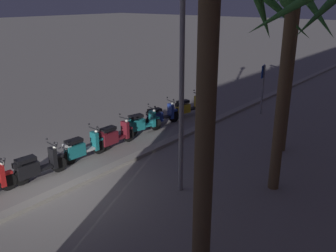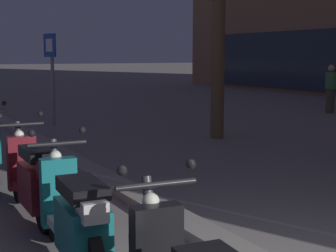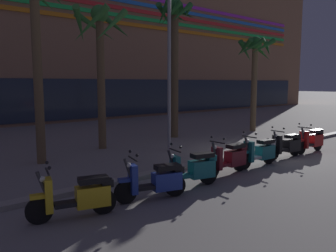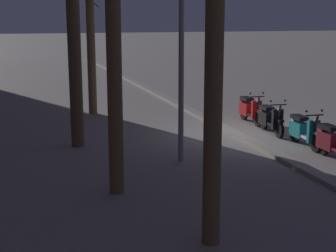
{
  "view_description": "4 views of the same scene",
  "coord_description": "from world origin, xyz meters",
  "px_view_note": "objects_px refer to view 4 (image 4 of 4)",
  "views": [
    {
      "loc": [
        5.4,
        8.73,
        5.39
      ],
      "look_at": [
        -3.67,
        1.39,
        1.34
      ],
      "focal_mm": 39.46,
      "sensor_mm": 36.0,
      "label": 1
    },
    {
      "loc": [
        2.18,
        -2.46,
        1.86
      ],
      "look_at": [
        -3.24,
        0.52,
        0.99
      ],
      "focal_mm": 54.64,
      "sensor_mm": 36.0,
      "label": 2
    },
    {
      "loc": [
        -11.48,
        -7.48,
        2.7
      ],
      "look_at": [
        -2.41,
        2.97,
        0.97
      ],
      "focal_mm": 36.75,
      "sensor_mm": 36.0,
      "label": 3
    },
    {
      "loc": [
        -14.59,
        7.05,
        3.75
      ],
      "look_at": [
        -1.98,
        3.07,
        0.87
      ],
      "focal_mm": 54.15,
      "sensor_mm": 36.0,
      "label": 4
    }
  ],
  "objects_px": {
    "scooter_black_tail_end": "(270,119)",
    "scooter_red_mid_rear": "(250,109)",
    "palm_tree_far_corner": "(90,9)",
    "scooter_maroon_lead_nearest": "(334,142)",
    "scooter_teal_second_in_line": "(303,130)"
  },
  "relations": [
    {
      "from": "scooter_black_tail_end",
      "to": "scooter_red_mid_rear",
      "type": "bearing_deg",
      "value": -3.38
    },
    {
      "from": "palm_tree_far_corner",
      "to": "scooter_maroon_lead_nearest",
      "type": "bearing_deg",
      "value": -148.7
    },
    {
      "from": "scooter_teal_second_in_line",
      "to": "scooter_red_mid_rear",
      "type": "distance_m",
      "value": 3.51
    },
    {
      "from": "scooter_maroon_lead_nearest",
      "to": "scooter_black_tail_end",
      "type": "height_order",
      "value": "same"
    },
    {
      "from": "scooter_red_mid_rear",
      "to": "palm_tree_far_corner",
      "type": "height_order",
      "value": "palm_tree_far_corner"
    },
    {
      "from": "scooter_black_tail_end",
      "to": "scooter_maroon_lead_nearest",
      "type": "bearing_deg",
      "value": -178.87
    },
    {
      "from": "scooter_red_mid_rear",
      "to": "palm_tree_far_corner",
      "type": "xyz_separation_m",
      "value": [
        3.31,
        5.11,
        3.55
      ]
    },
    {
      "from": "scooter_maroon_lead_nearest",
      "to": "scooter_black_tail_end",
      "type": "xyz_separation_m",
      "value": [
        3.37,
        0.07,
        -0.01
      ]
    },
    {
      "from": "palm_tree_far_corner",
      "to": "scooter_teal_second_in_line",
      "type": "bearing_deg",
      "value": -143.19
    },
    {
      "from": "scooter_teal_second_in_line",
      "to": "scooter_red_mid_rear",
      "type": "xyz_separation_m",
      "value": [
        3.51,
        -0.0,
        0.01
      ]
    },
    {
      "from": "scooter_maroon_lead_nearest",
      "to": "palm_tree_far_corner",
      "type": "distance_m",
      "value": 10.39
    },
    {
      "from": "scooter_teal_second_in_line",
      "to": "scooter_red_mid_rear",
      "type": "relative_size",
      "value": 0.99
    },
    {
      "from": "scooter_red_mid_rear",
      "to": "scooter_black_tail_end",
      "type": "bearing_deg",
      "value": 176.62
    },
    {
      "from": "scooter_maroon_lead_nearest",
      "to": "scooter_teal_second_in_line",
      "type": "bearing_deg",
      "value": -1.12
    },
    {
      "from": "scooter_black_tail_end",
      "to": "scooter_teal_second_in_line",
      "type": "bearing_deg",
      "value": -177.0
    }
  ]
}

